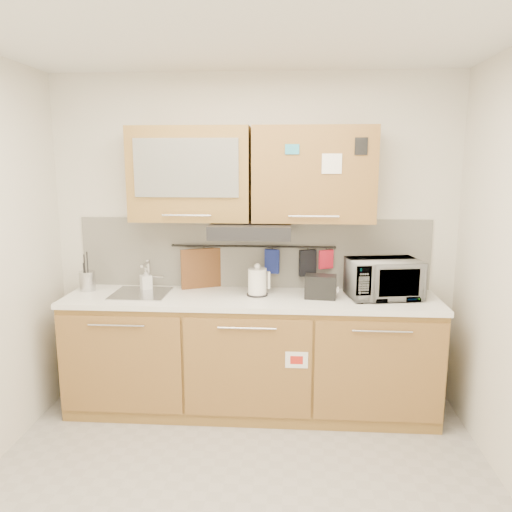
# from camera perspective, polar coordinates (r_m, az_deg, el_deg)

# --- Properties ---
(ceiling) EXTENTS (3.20, 3.20, 0.00)m
(ceiling) POSITION_cam_1_polar(r_m,az_deg,el_deg) (2.55, -3.06, 26.02)
(ceiling) COLOR white
(ceiling) RESTS_ON wall_back
(wall_back) EXTENTS (3.20, 0.00, 3.20)m
(wall_back) POSITION_cam_1_polar(r_m,az_deg,el_deg) (4.01, -0.29, 1.78)
(wall_back) COLOR silver
(wall_back) RESTS_ON ground
(base_cabinet) EXTENTS (2.80, 0.64, 0.88)m
(base_cabinet) POSITION_cam_1_polar(r_m,az_deg,el_deg) (3.96, -0.61, -11.83)
(base_cabinet) COLOR #A5793A
(base_cabinet) RESTS_ON floor
(countertop) EXTENTS (2.82, 0.62, 0.04)m
(countertop) POSITION_cam_1_polar(r_m,az_deg,el_deg) (3.79, -0.63, -4.93)
(countertop) COLOR white
(countertop) RESTS_ON base_cabinet
(backsplash) EXTENTS (2.80, 0.02, 0.56)m
(backsplash) POSITION_cam_1_polar(r_m,az_deg,el_deg) (4.01, -0.31, 0.35)
(backsplash) COLOR silver
(backsplash) RESTS_ON countertop
(upper_cabinets) EXTENTS (1.82, 0.37, 0.70)m
(upper_cabinets) POSITION_cam_1_polar(r_m,az_deg,el_deg) (3.78, -0.58, 9.32)
(upper_cabinets) COLOR #A5793A
(upper_cabinets) RESTS_ON wall_back
(range_hood) EXTENTS (0.60, 0.46, 0.10)m
(range_hood) POSITION_cam_1_polar(r_m,az_deg,el_deg) (3.74, -0.58, 3.00)
(range_hood) COLOR black
(range_hood) RESTS_ON upper_cabinets
(sink) EXTENTS (0.42, 0.40, 0.26)m
(sink) POSITION_cam_1_polar(r_m,az_deg,el_deg) (3.96, -12.99, -4.17)
(sink) COLOR silver
(sink) RESTS_ON countertop
(utensil_rail) EXTENTS (1.30, 0.02, 0.02)m
(utensil_rail) POSITION_cam_1_polar(r_m,az_deg,el_deg) (3.97, -0.35, 1.10)
(utensil_rail) COLOR black
(utensil_rail) RESTS_ON backsplash
(utensil_crock) EXTENTS (0.14, 0.14, 0.31)m
(utensil_crock) POSITION_cam_1_polar(r_m,az_deg,el_deg) (4.16, -18.71, -2.68)
(utensil_crock) COLOR #B9B8BD
(utensil_crock) RESTS_ON countertop
(kettle) EXTENTS (0.19, 0.18, 0.25)m
(kettle) POSITION_cam_1_polar(r_m,az_deg,el_deg) (3.80, 0.16, -3.06)
(kettle) COLOR white
(kettle) RESTS_ON countertop
(toaster) EXTENTS (0.24, 0.16, 0.17)m
(toaster) POSITION_cam_1_polar(r_m,az_deg,el_deg) (3.75, 7.39, -3.47)
(toaster) COLOR black
(toaster) RESTS_ON countertop
(microwave) EXTENTS (0.57, 0.44, 0.29)m
(microwave) POSITION_cam_1_polar(r_m,az_deg,el_deg) (3.85, 14.36, -2.53)
(microwave) COLOR #999999
(microwave) RESTS_ON countertop
(soap_bottle) EXTENTS (0.11, 0.11, 0.18)m
(soap_bottle) POSITION_cam_1_polar(r_m,az_deg,el_deg) (4.05, -12.47, -2.58)
(soap_bottle) COLOR #999999
(soap_bottle) RESTS_ON countertop
(cutting_board) EXTENTS (0.35, 0.18, 0.46)m
(cutting_board) POSITION_cam_1_polar(r_m,az_deg,el_deg) (4.05, -5.94, -2.37)
(cutting_board) COLOR brown
(cutting_board) RESTS_ON utensil_rail
(oven_mitt) EXTENTS (0.12, 0.06, 0.19)m
(oven_mitt) POSITION_cam_1_polar(r_m,az_deg,el_deg) (3.96, 1.84, -0.62)
(oven_mitt) COLOR navy
(oven_mitt) RESTS_ON utensil_rail
(dark_pouch) EXTENTS (0.14, 0.08, 0.21)m
(dark_pouch) POSITION_cam_1_polar(r_m,az_deg,el_deg) (3.97, 5.91, -0.79)
(dark_pouch) COLOR black
(dark_pouch) RESTS_ON utensil_rail
(pot_holder) EXTENTS (0.12, 0.07, 0.15)m
(pot_holder) POSITION_cam_1_polar(r_m,az_deg,el_deg) (3.97, 8.01, -0.38)
(pot_holder) COLOR red
(pot_holder) RESTS_ON utensil_rail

